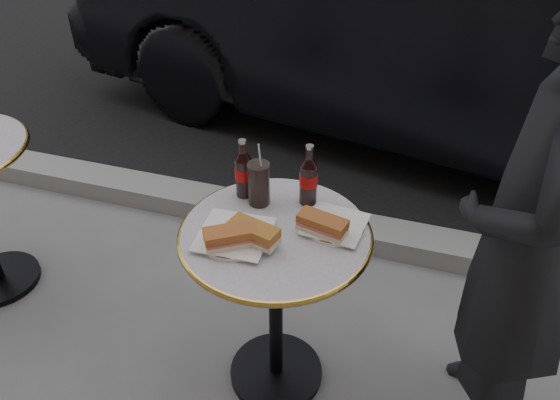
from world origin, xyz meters
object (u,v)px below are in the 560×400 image
(cola_glass, at_px, (259,184))
(parked_car, at_px, (433,14))
(plate_right, at_px, (335,226))
(cola_bottle_right, at_px, (309,175))
(bistro_table, at_px, (276,310))
(pedestrian, at_px, (524,245))
(plate_left, at_px, (234,236))
(cola_bottle_left, at_px, (243,168))

(cola_glass, bearing_deg, parked_car, 79.49)
(plate_right, distance_m, cola_glass, 0.29)
(cola_bottle_right, relative_size, cola_glass, 1.43)
(bistro_table, height_order, parked_car, parked_car)
(bistro_table, distance_m, cola_bottle_right, 0.51)
(plate_right, height_order, pedestrian, pedestrian)
(bistro_table, bearing_deg, cola_bottle_right, 72.70)
(parked_car, distance_m, pedestrian, 2.24)
(cola_bottle_right, xyz_separation_m, parked_car, (0.24, 2.07, -0.08))
(plate_left, distance_m, pedestrian, 0.85)
(cola_glass, distance_m, parked_car, 2.16)
(cola_glass, bearing_deg, cola_bottle_left, 155.77)
(plate_right, bearing_deg, cola_bottle_left, 166.56)
(cola_bottle_right, xyz_separation_m, cola_glass, (-0.16, -0.05, -0.03))
(plate_right, bearing_deg, bistro_table, -156.24)
(bistro_table, height_order, pedestrian, pedestrian)
(cola_bottle_left, distance_m, cola_glass, 0.08)
(plate_right, bearing_deg, cola_glass, 169.24)
(plate_left, height_order, pedestrian, pedestrian)
(parked_car, bearing_deg, plate_left, -178.71)
(plate_right, xyz_separation_m, parked_car, (0.12, 2.18, 0.03))
(cola_bottle_right, height_order, pedestrian, pedestrian)
(parked_car, bearing_deg, pedestrian, -157.70)
(bistro_table, height_order, cola_glass, cola_glass)
(cola_bottle_left, xyz_separation_m, pedestrian, (0.89, -0.10, -0.03))
(plate_left, relative_size, pedestrian, 0.14)
(parked_car, bearing_deg, cola_glass, -179.27)
(parked_car, height_order, pedestrian, pedestrian)
(cola_bottle_left, bearing_deg, parked_car, 77.68)
(parked_car, bearing_deg, cola_bottle_right, -175.32)
(plate_left, relative_size, parked_car, 0.05)
(plate_right, relative_size, pedestrian, 0.12)
(plate_left, xyz_separation_m, plate_right, (0.29, 0.15, -0.00))
(bistro_table, height_order, cola_bottle_right, cola_bottle_right)
(cola_bottle_right, bearing_deg, bistro_table, -107.30)
(plate_right, height_order, parked_car, parked_car)
(plate_right, bearing_deg, cola_bottle_right, 138.33)
(bistro_table, height_order, plate_right, plate_right)
(cola_bottle_left, bearing_deg, pedestrian, -6.21)
(parked_car, bearing_deg, bistro_table, -176.22)
(cola_bottle_left, distance_m, parked_car, 2.15)
(plate_left, xyz_separation_m, cola_bottle_right, (0.17, 0.25, 0.10))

